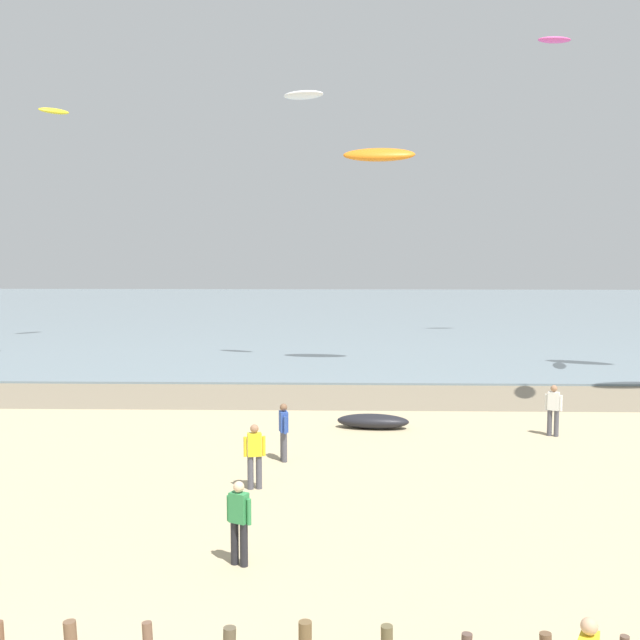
# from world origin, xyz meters

# --- Properties ---
(wet_sand_strip) EXTENTS (120.00, 5.40, 0.01)m
(wet_sand_strip) POSITION_xyz_m (0.00, 23.17, 0.00)
(wet_sand_strip) COLOR #84755B
(wet_sand_strip) RESTS_ON ground
(sea) EXTENTS (160.00, 70.00, 0.10)m
(sea) POSITION_xyz_m (0.00, 60.88, 0.05)
(sea) COLOR gray
(sea) RESTS_ON ground
(person_mid_beach) EXTENTS (0.31, 0.55, 1.71)m
(person_mid_beach) POSITION_xyz_m (2.24, 13.50, 0.92)
(person_mid_beach) COLOR #4C4C56
(person_mid_beach) RESTS_ON ground
(person_left_flank) EXTENTS (0.56, 0.28, 1.71)m
(person_left_flank) POSITION_xyz_m (1.68, 10.86, 0.92)
(person_left_flank) COLOR #4C4C56
(person_left_flank) RESTS_ON ground
(person_far_down_beach) EXTENTS (0.52, 0.35, 1.71)m
(person_far_down_beach) POSITION_xyz_m (10.92, 16.71, 0.92)
(person_far_down_beach) COLOR #4C4C56
(person_far_down_beach) RESTS_ON ground
(person_trailing_behind) EXTENTS (0.52, 0.36, 1.71)m
(person_trailing_behind) POSITION_xyz_m (1.90, 6.00, 0.92)
(person_trailing_behind) COLOR #232328
(person_trailing_behind) RESTS_ON ground
(grounded_kite) EXTENTS (2.56, 1.16, 0.50)m
(grounded_kite) POSITION_xyz_m (5.02, 17.66, 0.25)
(grounded_kite) COLOR black
(grounded_kite) RESTS_ON ground
(kite_aloft_1) EXTENTS (3.61, 1.53, 1.00)m
(kite_aloft_1) POSITION_xyz_m (5.76, 30.05, 10.63)
(kite_aloft_1) COLOR orange
(kite_aloft_9) EXTENTS (1.86, 1.85, 0.55)m
(kite_aloft_9) POSITION_xyz_m (-13.42, 39.04, 14.25)
(kite_aloft_9) COLOR yellow
(kite_aloft_10) EXTENTS (2.26, 1.48, 0.53)m
(kite_aloft_10) POSITION_xyz_m (2.04, 30.55, 13.59)
(kite_aloft_10) COLOR white
(kite_aloft_11) EXTENTS (2.12, 0.89, 0.47)m
(kite_aloft_11) POSITION_xyz_m (16.93, 40.94, 18.69)
(kite_aloft_11) COLOR #E54C99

